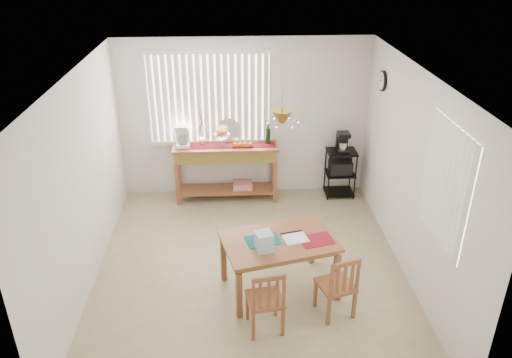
{
  "coord_description": "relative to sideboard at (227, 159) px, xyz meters",
  "views": [
    {
      "loc": [
        -0.22,
        -5.38,
        3.99
      ],
      "look_at": [
        0.1,
        0.55,
        1.05
      ],
      "focal_mm": 35.0,
      "sensor_mm": 36.0,
      "label": 1
    }
  ],
  "objects": [
    {
      "name": "sideboard_items",
      "position": [
        -0.26,
        0.01,
        0.38
      ],
      "size": [
        1.59,
        0.4,
        0.72
      ],
      "color": "maroon",
      "rests_on": "sideboard"
    },
    {
      "name": "ground",
      "position": [
        0.3,
        -1.99,
        -0.71
      ],
      "size": [
        4.0,
        4.5,
        0.01
      ],
      "primitive_type": "cube",
      "color": "tan"
    },
    {
      "name": "dining_table",
      "position": [
        0.62,
        -2.4,
        -0.08
      ],
      "size": [
        1.48,
        1.14,
        0.71
      ],
      "color": "brown",
      "rests_on": "ground"
    },
    {
      "name": "cart_items",
      "position": [
        1.88,
        0.01,
        0.25
      ],
      "size": [
        0.19,
        0.23,
        0.33
      ],
      "color": "black",
      "rests_on": "wire_cart"
    },
    {
      "name": "room_shell",
      "position": [
        0.3,
        -1.98,
        0.98
      ],
      "size": [
        4.2,
        4.7,
        2.7
      ],
      "color": "silver",
      "rests_on": "ground"
    },
    {
      "name": "sideboard",
      "position": [
        0.0,
        0.0,
        0.0
      ],
      "size": [
        1.68,
        0.47,
        0.94
      ],
      "color": "brown",
      "rests_on": "ground"
    },
    {
      "name": "wire_cart",
      "position": [
        1.88,
        0.01,
        -0.22
      ],
      "size": [
        0.47,
        0.38,
        0.8
      ],
      "color": "black",
      "rests_on": "ground"
    },
    {
      "name": "table_items",
      "position": [
        0.53,
        -2.54,
        0.08
      ],
      "size": [
        1.09,
        0.49,
        0.23
      ],
      "color": "#126565",
      "rests_on": "dining_table"
    },
    {
      "name": "chair_right",
      "position": [
        1.24,
        -2.92,
        -0.3
      ],
      "size": [
        0.48,
        0.48,
        0.83
      ],
      "color": "brown",
      "rests_on": "ground"
    },
    {
      "name": "chair_left",
      "position": [
        0.42,
        -3.12,
        -0.3
      ],
      "size": [
        0.44,
        0.44,
        0.83
      ],
      "color": "brown",
      "rests_on": "ground"
    }
  ]
}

